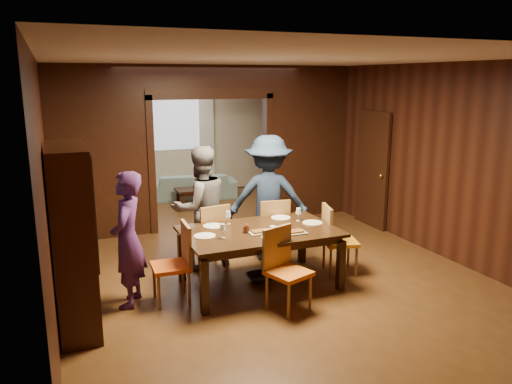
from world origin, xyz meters
name	(u,v)px	position (x,y,z in m)	size (l,w,h in m)	color
floor	(244,252)	(0.00, 0.00, 0.00)	(9.00, 9.00, 0.00)	#513116
ceiling	(243,62)	(0.00, 0.00, 2.90)	(5.50, 9.00, 0.02)	silver
room_walls	(207,143)	(0.00, 1.89, 1.51)	(5.52, 9.01, 2.90)	black
person_purple	(128,240)	(-1.92, -1.20, 0.81)	(0.59, 0.39, 1.63)	#401D57
person_grey	(201,208)	(-0.78, -0.35, 0.88)	(0.86, 0.67, 1.76)	slate
person_navy	(269,198)	(0.26, -0.36, 0.93)	(1.20, 0.69, 1.86)	#1B2744
sofa	(193,186)	(0.23, 3.85, 0.28)	(1.95, 0.76, 0.57)	#84A7AD
serving_bowl	(260,223)	(-0.20, -1.15, 0.81)	(0.37, 0.37, 0.09)	black
dining_table	(259,258)	(-0.27, -1.27, 0.38)	(1.97, 1.23, 0.76)	black
coffee_table	(195,198)	(0.06, 3.04, 0.20)	(0.80, 0.50, 0.40)	black
chair_left	(171,264)	(-1.45, -1.32, 0.48)	(0.44, 0.44, 0.97)	#DD5314
chair_right	(340,239)	(0.94, -1.29, 0.48)	(0.44, 0.44, 0.97)	orange
chair_far_l	(210,236)	(-0.69, -0.46, 0.48)	(0.44, 0.44, 0.97)	red
chair_far_r	(271,229)	(0.25, -0.50, 0.48)	(0.44, 0.44, 0.97)	orange
chair_near	(289,270)	(-0.22, -2.05, 0.48)	(0.44, 0.44, 0.97)	#D06113
hutch	(73,238)	(-2.53, -1.50, 1.00)	(0.40, 1.20, 2.00)	black
door_right	(372,169)	(2.70, 0.50, 1.05)	(0.06, 0.90, 2.10)	black
window_far	(174,121)	(0.00, 4.44, 1.70)	(1.20, 0.03, 1.30)	silver
curtain_left	(143,143)	(-0.75, 4.40, 1.25)	(0.35, 0.06, 2.40)	white
curtain_right	(207,140)	(0.75, 4.40, 1.25)	(0.35, 0.06, 2.40)	white
plate_left	(205,236)	(-1.00, -1.26, 0.77)	(0.27, 0.27, 0.01)	white
plate_far_l	(213,226)	(-0.77, -0.90, 0.77)	(0.27, 0.27, 0.01)	white
plate_far_r	(281,218)	(0.22, -0.87, 0.77)	(0.27, 0.27, 0.01)	white
plate_right	(312,223)	(0.51, -1.26, 0.77)	(0.27, 0.27, 0.01)	white
plate_near	(272,237)	(-0.25, -1.63, 0.77)	(0.27, 0.27, 0.01)	silver
platter_a	(260,232)	(-0.31, -1.40, 0.78)	(0.30, 0.20, 0.04)	gray
platter_b	(294,232)	(0.08, -1.57, 0.78)	(0.30, 0.20, 0.04)	gray
wineglass_left	(223,231)	(-0.81, -1.41, 0.85)	(0.08, 0.08, 0.18)	silver
wineglass_far	(228,218)	(-0.55, -0.87, 0.85)	(0.08, 0.08, 0.18)	white
wineglass_right	(298,214)	(0.39, -1.09, 0.85)	(0.08, 0.08, 0.18)	white
tumbler	(273,231)	(-0.23, -1.60, 0.83)	(0.07, 0.07, 0.14)	silver
condiment_jar	(246,228)	(-0.47, -1.31, 0.82)	(0.08, 0.08, 0.11)	#4C2311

